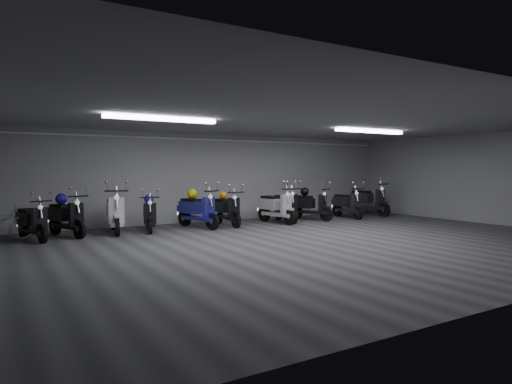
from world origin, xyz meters
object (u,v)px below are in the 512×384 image
scooter_10 (369,196)px  scooter_9 (347,199)px  scooter_1 (67,211)px  helmet_3 (223,195)px  helmet_0 (61,199)px  scooter_0 (32,216)px  helmet_1 (192,194)px  helmet_4 (149,199)px  scooter_5 (227,205)px  scooter_8 (311,201)px  helmet_2 (305,192)px  scooter_6 (276,202)px  scooter_2 (115,206)px  scooter_3 (149,210)px  scooter_7 (286,201)px  scooter_4 (198,205)px

scooter_10 → scooter_9: bearing=-175.7°
scooter_1 → scooter_9: 8.91m
helmet_3 → helmet_0: bearing=177.7°
scooter_0 → helmet_1: bearing=-12.8°
helmet_3 → helmet_4: bearing=179.3°
scooter_5 → scooter_10: size_ratio=0.89×
scooter_8 → helmet_1: (-4.07, 0.30, 0.33)m
scooter_10 → helmet_1: bearing=169.9°
helmet_1 → scooter_0: bearing=-175.2°
scooter_8 → scooter_5: bearing=157.5°
helmet_2 → helmet_1: bearing=178.8°
scooter_6 → helmet_4: size_ratio=6.92×
scooter_2 → scooter_10: bearing=8.5°
scooter_3 → scooter_8: (5.40, -0.09, 0.05)m
scooter_3 → scooter_0: bearing=-162.3°
scooter_8 → scooter_10: bearing=-18.6°
scooter_10 → helmet_1: (-6.83, 0.15, 0.26)m
scooter_0 → helmet_3: bearing=-14.0°
scooter_9 → helmet_4: 6.81m
scooter_7 → scooter_10: bearing=12.4°
scooter_9 → helmet_1: bearing=-179.4°
scooter_9 → helmet_3: bearing=179.9°
scooter_3 → scooter_7: bearing=14.9°
scooter_1 → scooter_2: scooter_2 is taller
scooter_9 → helmet_3: size_ratio=7.24×
helmet_0 → helmet_1: (3.47, -0.15, 0.04)m
scooter_10 → helmet_3: bearing=169.9°
helmet_2 → scooter_4: bearing=-177.7°
scooter_6 → scooter_3: bearing=169.9°
scooter_4 → helmet_2: size_ratio=6.39×
scooter_0 → scooter_1: 0.83m
helmet_3 → scooter_10: bearing=-1.3°
scooter_5 → scooter_9: 4.55m
scooter_0 → scooter_9: bearing=-18.2°
scooter_7 → helmet_3: 2.17m
scooter_1 → scooter_8: 7.45m
scooter_2 → scooter_6: bearing=4.9°
helmet_1 → helmet_0: bearing=177.5°
helmet_0 → scooter_6: bearing=-5.2°
scooter_7 → scooter_2: bearing=-170.4°
scooter_3 → scooter_7: 4.46m
scooter_1 → helmet_0: bearing=90.0°
scooter_5 → helmet_4: 2.28m
scooter_10 → helmet_3: size_ratio=8.09×
scooter_4 → helmet_3: 0.96m
scooter_2 → scooter_4: 2.28m
helmet_1 → helmet_2: bearing=-1.2°
scooter_3 → scooter_9: scooter_9 is taller
scooter_4 → scooter_10: size_ratio=0.94×
scooter_10 → helmet_0: 10.31m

